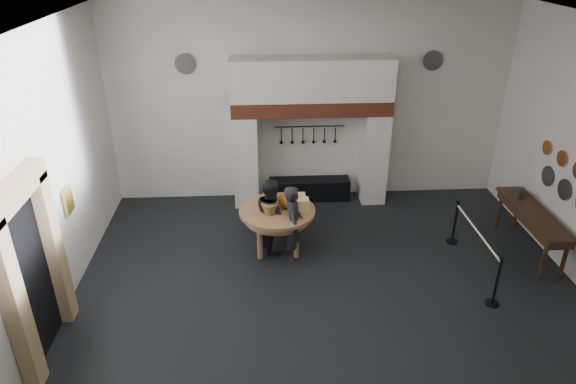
{
  "coord_description": "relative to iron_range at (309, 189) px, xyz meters",
  "views": [
    {
      "loc": [
        -1.15,
        -7.19,
        5.66
      ],
      "look_at": [
        -0.64,
        1.4,
        1.35
      ],
      "focal_mm": 32.0,
      "sensor_mm": 36.0,
      "label": 1
    }
  ],
  "objects": [
    {
      "name": "floor",
      "position": [
        0.0,
        -3.72,
        -0.25
      ],
      "size": [
        9.0,
        8.0,
        0.02
      ],
      "primitive_type": "cube",
      "color": "black",
      "rests_on": "ground"
    },
    {
      "name": "ceiling",
      "position": [
        0.0,
        -3.72,
        4.25
      ],
      "size": [
        9.0,
        8.0,
        0.02
      ],
      "primitive_type": "cube",
      "color": "silver",
      "rests_on": "wall_back"
    },
    {
      "name": "wall_back",
      "position": [
        0.0,
        0.28,
        2.0
      ],
      "size": [
        9.0,
        0.02,
        4.5
      ],
      "primitive_type": "cube",
      "color": "silver",
      "rests_on": "floor"
    },
    {
      "name": "wall_front",
      "position": [
        0.0,
        -7.72,
        2.0
      ],
      "size": [
        9.0,
        0.02,
        4.5
      ],
      "primitive_type": "cube",
      "color": "silver",
      "rests_on": "floor"
    },
    {
      "name": "wall_left",
      "position": [
        -4.5,
        -3.72,
        2.0
      ],
      "size": [
        0.02,
        8.0,
        4.5
      ],
      "primitive_type": "cube",
      "color": "silver",
      "rests_on": "floor"
    },
    {
      "name": "chimney_pier_left",
      "position": [
        -1.48,
        -0.07,
        0.82
      ],
      "size": [
        0.55,
        0.7,
        2.15
      ],
      "primitive_type": "cube",
      "color": "silver",
      "rests_on": "floor"
    },
    {
      "name": "chimney_pier_right",
      "position": [
        1.48,
        -0.07,
        0.82
      ],
      "size": [
        0.55,
        0.7,
        2.15
      ],
      "primitive_type": "cube",
      "color": "silver",
      "rests_on": "floor"
    },
    {
      "name": "hearth_brick_band",
      "position": [
        0.0,
        -0.07,
        2.06
      ],
      "size": [
        3.5,
        0.72,
        0.32
      ],
      "primitive_type": "cube",
      "color": "#9E442B",
      "rests_on": "chimney_pier_left"
    },
    {
      "name": "chimney_hood",
      "position": [
        0.0,
        -0.07,
        2.67
      ],
      "size": [
        3.5,
        0.7,
        0.9
      ],
      "primitive_type": "cube",
      "color": "silver",
      "rests_on": "hearth_brick_band"
    },
    {
      "name": "iron_range",
      "position": [
        0.0,
        0.0,
        0.0
      ],
      "size": [
        1.9,
        0.45,
        0.5
      ],
      "primitive_type": "cube",
      "color": "black",
      "rests_on": "floor"
    },
    {
      "name": "utensil_rail",
      "position": [
        0.0,
        0.2,
        1.5
      ],
      "size": [
        1.6,
        0.02,
        0.02
      ],
      "primitive_type": "cylinder",
      "rotation": [
        0.0,
        1.57,
        0.0
      ],
      "color": "black",
      "rests_on": "wall_back"
    },
    {
      "name": "door_recess",
      "position": [
        -4.47,
        -4.72,
        1.0
      ],
      "size": [
        0.04,
        1.1,
        2.5
      ],
      "primitive_type": "cube",
      "color": "black",
      "rests_on": "floor"
    },
    {
      "name": "door_jamb_near",
      "position": [
        -4.38,
        -5.42,
        1.05
      ],
      "size": [
        0.22,
        0.3,
        2.6
      ],
      "primitive_type": "cube",
      "color": "tan",
      "rests_on": "floor"
    },
    {
      "name": "door_jamb_far",
      "position": [
        -4.38,
        -4.02,
        1.05
      ],
      "size": [
        0.22,
        0.3,
        2.6
      ],
      "primitive_type": "cube",
      "color": "tan",
      "rests_on": "floor"
    },
    {
      "name": "door_lintel",
      "position": [
        -4.38,
        -4.72,
        2.4
      ],
      "size": [
        0.22,
        1.7,
        0.3
      ],
      "primitive_type": "cube",
      "color": "tan",
      "rests_on": "door_jamb_near"
    },
    {
      "name": "wall_plaque",
      "position": [
        -4.45,
        -2.92,
        1.35
      ],
      "size": [
        0.05,
        0.34,
        0.44
      ],
      "primitive_type": "cube",
      "color": "gold",
      "rests_on": "wall_left"
    },
    {
      "name": "work_table",
      "position": [
        -0.84,
        -2.12,
        0.59
      ],
      "size": [
        1.8,
        1.8,
        0.07
      ],
      "primitive_type": "cylinder",
      "rotation": [
        0.0,
        0.0,
        0.24
      ],
      "color": "#B47C55",
      "rests_on": "floor"
    },
    {
      "name": "pumpkin",
      "position": [
        -0.64,
        -2.02,
        0.78
      ],
      "size": [
        0.36,
        0.36,
        0.31
      ],
      "primitive_type": "ellipsoid",
      "color": "orange",
      "rests_on": "work_table"
    },
    {
      "name": "cheese_block_big",
      "position": [
        -0.34,
        -2.17,
        0.74
      ],
      "size": [
        0.22,
        0.22,
        0.24
      ],
      "primitive_type": "cube",
      "color": "#F9E495",
      "rests_on": "work_table"
    },
    {
      "name": "cheese_block_small",
      "position": [
        -0.36,
        -1.87,
        0.72
      ],
      "size": [
        0.18,
        0.18,
        0.2
      ],
      "primitive_type": "cube",
      "color": "#EBDD8C",
      "rests_on": "work_table"
    },
    {
      "name": "wicker_basket",
      "position": [
        -0.99,
        -2.27,
        0.73
      ],
      "size": [
        0.39,
        0.39,
        0.22
      ],
      "primitive_type": "cone",
      "rotation": [
        3.14,
        0.0,
        0.24
      ],
      "color": "olive",
      "rests_on": "work_table"
    },
    {
      "name": "bread_loaf",
      "position": [
        -0.94,
        -1.77,
        0.69
      ],
      "size": [
        0.31,
        0.18,
        0.13
      ],
      "primitive_type": "ellipsoid",
      "color": "#A4683A",
      "rests_on": "work_table"
    },
    {
      "name": "visitor_near",
      "position": [
        -0.55,
        -2.5,
        0.52
      ],
      "size": [
        0.37,
        0.56,
        1.54
      ],
      "primitive_type": "imported",
      "rotation": [
        0.0,
        0.0,
        1.57
      ],
      "color": "black",
      "rests_on": "floor"
    },
    {
      "name": "visitor_far",
      "position": [
        -0.95,
        -2.1,
        0.51
      ],
      "size": [
        0.77,
        0.88,
        1.52
      ],
      "primitive_type": "imported",
      "rotation": [
        0.0,
        0.0,
        1.88
      ],
      "color": "black",
      "rests_on": "floor"
    },
    {
      "name": "side_table",
      "position": [
        4.1,
        -2.54,
        0.62
      ],
      "size": [
        0.55,
        2.2,
        0.06
      ],
      "primitive_type": "cube",
      "color": "#352313",
      "rests_on": "floor"
    },
    {
      "name": "pewter_jug",
      "position": [
        4.1,
        -1.94,
        0.76
      ],
      "size": [
        0.12,
        0.12,
        0.22
      ],
      "primitive_type": "cylinder",
      "color": "#4F5055",
      "rests_on": "side_table"
    },
    {
      "name": "copper_pan_c",
      "position": [
        4.46,
        -2.42,
        1.7
      ],
      "size": [
        0.03,
        0.3,
        0.3
      ],
      "primitive_type": "cylinder",
      "rotation": [
        0.0,
        1.57,
        0.0
      ],
      "color": "#C6662D",
      "rests_on": "wall_right"
    },
    {
      "name": "copper_pan_d",
      "position": [
        4.46,
        -1.87,
        1.7
      ],
      "size": [
        0.03,
        0.28,
        0.28
      ],
      "primitive_type": "cylinder",
      "rotation": [
        0.0,
        1.57,
        0.0
      ],
      "color": "#C6662D",
      "rests_on": "wall_right"
    },
    {
      "name": "pewter_plate_mid",
      "position": [
        4.46,
        -2.72,
        1.2
      ],
      "size": [
        0.03,
        0.4,
        0.4
      ],
      "primitive_type": "cylinder",
      "rotation": [
        0.0,
        1.57,
        0.0
      ],
      "color": "#4C4C51",
      "rests_on": "wall_right"
    },
    {
      "name": "pewter_plate_right",
      "position": [
        4.46,
        -2.12,
        1.2
      ],
      "size": [
        0.03,
        0.4,
        0.4
      ],
      "primitive_type": "cylinder",
      "rotation": [
        0.0,
        1.57,
        0.0
      ],
      "color": "#4C4C51",
      "rests_on": "wall_right"
    },
    {
      "name": "pewter_plate_back_left",
      "position": [
        -2.7,
        0.24,
        2.95
      ],
      "size": [
        0.44,
        0.03,
        0.44
      ],
      "primitive_type": "cylinder",
      "rotation": [
        1.57,
        0.0,
        0.0
      ],
      "color": "#4C4C51",
      "rests_on": "wall_back"
    },
    {
      "name": "pewter_plate_back_right",
      "position": [
        2.7,
        0.24,
        2.95
      ],
      "size": [
        0.44,
        0.03,
        0.44
      ],
      "primitive_type": "cylinder",
      "rotation": [
        1.57,
        0.0,
        0.0
      ],
      "color": "#4C4C51",
      "rests_on": "wall_back"
    },
    {
      "name": "barrier_post_near",
      "position": [
        2.76,
        -4.12,
        0.2
      ],
      "size": [
        0.05,
        0.05,
        0.9
      ],
      "primitive_type": "cylinder",
      "color": "black",
      "rests_on": "floor"
    },
    {
      "name": "barrier_post_far",
      "position": [
        2.76,
        -2.12,
        0.2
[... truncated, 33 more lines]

